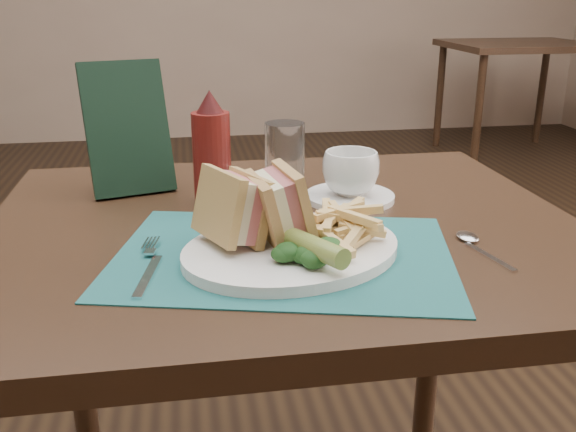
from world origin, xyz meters
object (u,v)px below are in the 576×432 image
object	(u,v)px
table_bg_right	(513,100)
sandwich_half_b	(265,207)
table_main	(285,425)
coffee_cup	(351,173)
placemat	(283,255)
plate	(292,250)
check_presenter	(127,128)
drinking_glass	(285,162)
saucer	(350,197)
sandwich_half_a	(219,209)
ketchup_bottle	(212,147)

from	to	relation	value
table_bg_right	sandwich_half_b	world-z (taller)	sandwich_half_b
table_main	coffee_cup	world-z (taller)	coffee_cup
placemat	plate	size ratio (longest dim) A/B	1.48
table_bg_right	plate	world-z (taller)	plate
table_main	sandwich_half_b	size ratio (longest dim) A/B	9.05
table_main	plate	world-z (taller)	plate
plate	check_presenter	world-z (taller)	check_presenter
table_bg_right	check_presenter	bearing A→B (deg)	-128.21
sandwich_half_b	check_presenter	distance (m)	0.38
drinking_glass	saucer	bearing A→B (deg)	-11.75
table_bg_right	sandwich_half_b	xyz separation A→B (m)	(-2.09, -3.23, 0.44)
table_main	saucer	size ratio (longest dim) A/B	6.00
sandwich_half_a	check_presenter	distance (m)	0.35
table_bg_right	check_presenter	xyz separation A→B (m)	(-2.29, -2.91, 0.49)
table_main	check_presenter	distance (m)	0.58
plate	check_presenter	bearing A→B (deg)	102.71
plate	ketchup_bottle	world-z (taller)	ketchup_bottle
plate	saucer	bearing A→B (deg)	37.05
placemat	ketchup_bottle	distance (m)	0.27
sandwich_half_a	ketchup_bottle	size ratio (longest dim) A/B	0.53
saucer	drinking_glass	distance (m)	0.13
table_bg_right	sandwich_half_a	distance (m)	3.91
sandwich_half_a	drinking_glass	xyz separation A→B (m)	(0.12, 0.23, -0.00)
table_bg_right	coffee_cup	distance (m)	3.61
plate	ketchup_bottle	xyz separation A→B (m)	(-0.09, 0.25, 0.08)
placemat	coffee_cup	xyz separation A→B (m)	(0.15, 0.22, 0.05)
table_main	drinking_glass	world-z (taller)	drinking_glass
table_bg_right	ketchup_bottle	size ratio (longest dim) A/B	4.84
table_bg_right	placemat	xyz separation A→B (m)	(-2.07, -3.24, 0.38)
table_main	sandwich_half_b	bearing A→B (deg)	-110.50
table_main	check_presenter	world-z (taller)	check_presenter
drinking_glass	ketchup_bottle	bearing A→B (deg)	178.04
coffee_cup	drinking_glass	xyz separation A→B (m)	(-0.11, 0.02, 0.02)
coffee_cup	ketchup_bottle	xyz separation A→B (m)	(-0.23, 0.03, 0.05)
plate	coffee_cup	world-z (taller)	coffee_cup
sandwich_half_a	coffee_cup	distance (m)	0.31
sandwich_half_b	coffee_cup	bearing A→B (deg)	41.37
placemat	plate	xyz separation A→B (m)	(0.01, -0.00, 0.01)
saucer	table_bg_right	bearing A→B (deg)	57.52
sandwich_half_b	drinking_glass	world-z (taller)	drinking_glass
ketchup_bottle	placemat	bearing A→B (deg)	-72.06
placemat	coffee_cup	bearing A→B (deg)	55.97
plate	sandwich_half_b	size ratio (longest dim) A/B	3.02
placemat	sandwich_half_b	bearing A→B (deg)	155.40
plate	table_main	bearing A→B (deg)	63.63
coffee_cup	drinking_glass	distance (m)	0.11
sandwich_half_a	coffee_cup	bearing A→B (deg)	16.37
table_main	saucer	xyz separation A→B (m)	(0.13, 0.09, 0.38)
coffee_cup	check_presenter	bearing A→B (deg)	162.70
plate	coffee_cup	xyz separation A→B (m)	(0.14, 0.22, 0.04)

